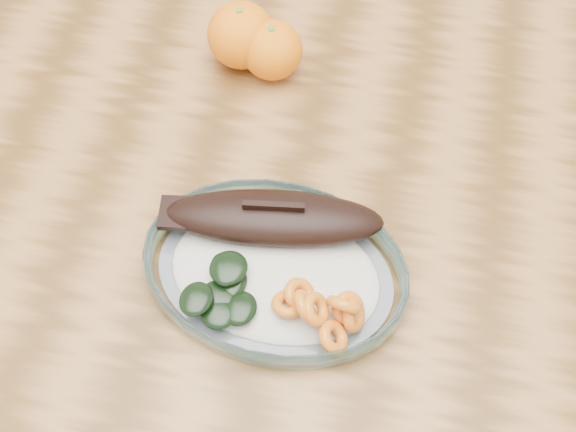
{
  "coord_description": "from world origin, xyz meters",
  "views": [
    {
      "loc": [
        0.18,
        -0.39,
        1.4
      ],
      "look_at": [
        0.11,
        -0.03,
        0.77
      ],
      "focal_mm": 45.0,
      "sensor_mm": 36.0,
      "label": 1
    }
  ],
  "objects_px": {
    "plated_meal": "(275,267)",
    "orange_left": "(241,35)",
    "dining_table": "(206,226)",
    "orange_right": "(272,50)"
  },
  "relations": [
    {
      "from": "dining_table",
      "to": "orange_right",
      "type": "distance_m",
      "value": 0.22
    },
    {
      "from": "orange_right",
      "to": "orange_left",
      "type": "bearing_deg",
      "value": 164.28
    },
    {
      "from": "dining_table",
      "to": "orange_right",
      "type": "xyz_separation_m",
      "value": [
        0.04,
        0.17,
        0.13
      ]
    },
    {
      "from": "plated_meal",
      "to": "orange_left",
      "type": "relative_size",
      "value": 6.25
    },
    {
      "from": "dining_table",
      "to": "orange_right",
      "type": "relative_size",
      "value": 17.18
    },
    {
      "from": "orange_left",
      "to": "orange_right",
      "type": "xyz_separation_m",
      "value": [
        0.04,
        -0.01,
        -0.0
      ]
    },
    {
      "from": "dining_table",
      "to": "plated_meal",
      "type": "height_order",
      "value": "plated_meal"
    },
    {
      "from": "orange_left",
      "to": "dining_table",
      "type": "bearing_deg",
      "value": -91.96
    },
    {
      "from": "plated_meal",
      "to": "orange_right",
      "type": "bearing_deg",
      "value": 106.16
    },
    {
      "from": "plated_meal",
      "to": "orange_left",
      "type": "bearing_deg",
      "value": 113.14
    }
  ]
}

